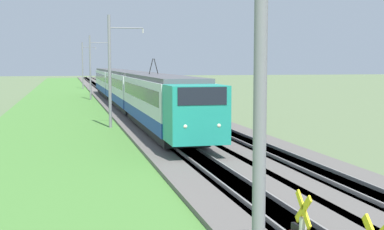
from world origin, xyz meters
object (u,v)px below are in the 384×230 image
object	(u,v)px
passenger_train	(127,87)
catenary_mast_near	(264,80)
catenary_mast_mid	(111,71)
catenary_mast_far	(91,67)
catenary_mast_distant	(83,65)

from	to	relation	value
passenger_train	catenary_mast_near	distance (m)	44.95
passenger_train	catenary_mast_mid	world-z (taller)	catenary_mast_mid
catenary_mast_mid	catenary_mast_far	xyz separation A→B (m)	(30.11, 0.00, 0.04)
catenary_mast_distant	catenary_mast_far	bearing A→B (deg)	-180.00
catenary_mast_near	catenary_mast_distant	xyz separation A→B (m)	(90.33, -0.00, -0.05)
catenary_mast_mid	catenary_mast_distant	world-z (taller)	catenary_mast_distant
passenger_train	catenary_mast_far	world-z (taller)	catenary_mast_far
catenary_mast_far	catenary_mast_distant	world-z (taller)	catenary_mast_distant
catenary_mast_far	catenary_mast_distant	xyz separation A→B (m)	(30.11, 0.00, 0.15)
catenary_mast_mid	catenary_mast_far	world-z (taller)	catenary_mast_far
catenary_mast_near	catenary_mast_distant	world-z (taller)	catenary_mast_near
passenger_train	catenary_mast_far	bearing A→B (deg)	-169.74
catenary_mast_far	catenary_mast_mid	bearing A→B (deg)	-180.00
catenary_mast_near	catenary_mast_far	distance (m)	60.22
catenary_mast_near	catenary_mast_mid	world-z (taller)	catenary_mast_near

